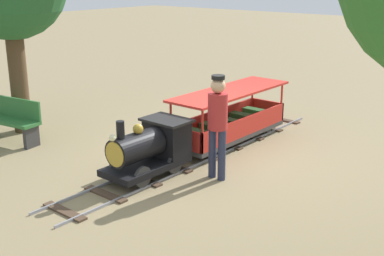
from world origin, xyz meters
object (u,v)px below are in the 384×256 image
passenger_car (230,121)px  conductor_person (218,119)px  locomotive (151,147)px  park_bench (11,120)px

passenger_car → conductor_person: (-0.84, 1.51, 0.54)m
locomotive → conductor_person: (-0.84, -0.59, 0.47)m
conductor_person → park_bench: 4.20m
passenger_car → park_bench: passenger_car is taller
locomotive → park_bench: locomotive is taller
locomotive → conductor_person: conductor_person is taller
passenger_car → conductor_person: conductor_person is taller
park_bench → locomotive: bearing=-171.8°
conductor_person → park_bench: bearing=14.5°
passenger_car → park_bench: bearing=38.7°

